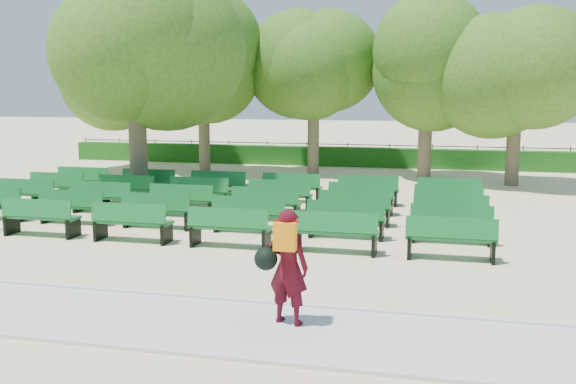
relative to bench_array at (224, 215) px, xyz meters
The scene contains 9 objects.
ground 0.88m from the bench_array, 50.54° to the right, with size 120.00×120.00×0.00m, color beige.
paving 8.10m from the bench_array, 86.05° to the right, with size 30.00×2.20×0.06m, color silver.
curb 6.95m from the bench_array, 85.39° to the right, with size 30.00×0.12×0.10m, color silver.
hedge 13.34m from the bench_array, 87.60° to the left, with size 26.00×0.70×0.90m, color #1A5716.
fence 13.73m from the bench_array, 87.67° to the left, with size 26.00×0.10×1.02m, color black, non-canonical shape.
tree_line 9.34m from the bench_array, 86.57° to the left, with size 21.80×6.80×7.04m, color #3C6C1D, non-canonical shape.
bench_array is the anchor object (origin of this frame).
tree_among 6.52m from the bench_array, 149.14° to the left, with size 5.41×5.41×7.49m.
person 8.64m from the bench_array, 64.71° to the right, with size 0.88×0.58×1.78m.
Camera 1 is at (5.30, -16.21, 3.59)m, focal length 40.00 mm.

